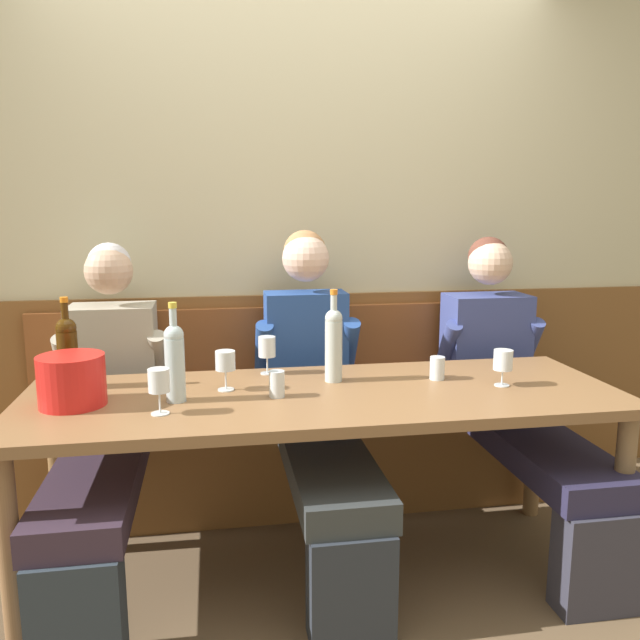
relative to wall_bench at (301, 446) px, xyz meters
The scene contains 18 objects.
ground_plane 0.88m from the wall_bench, 90.00° to the right, with size 6.80×6.80×0.02m, color brown.
room_wall_back 1.15m from the wall_bench, 90.00° to the left, with size 6.80×0.08×2.80m, color #C3BA95.
wood_wainscot_panel 0.30m from the wall_bench, 90.00° to the left, with size 6.80×0.03×0.99m, color brown.
wall_bench is the anchor object (origin of this frame).
dining_table 0.74m from the wall_bench, 90.00° to the right, with size 2.23×0.78×0.74m.
person_center_right_seat 0.97m from the wall_bench, 159.37° to the right, with size 0.47×1.20×1.27m.
person_center_left_seat 0.50m from the wall_bench, 86.15° to the right, with size 0.48×1.20×1.32m.
person_left_seat 1.04m from the wall_bench, 19.20° to the right, with size 0.50×1.20×1.28m.
ice_bucket 1.23m from the wall_bench, 144.22° to the right, with size 0.23×0.23×0.18m, color red.
wine_bottle_clear_water 0.80m from the wall_bench, 82.71° to the right, with size 0.07×0.07×0.37m.
wine_bottle_green_tall 1.21m from the wall_bench, 156.27° to the right, with size 0.08×0.08×0.35m.
wine_bottle_amber_mid 1.05m from the wall_bench, 129.42° to the right, with size 0.07×0.07×0.36m.
wine_glass_center_rear 1.14m from the wall_bench, 126.48° to the right, with size 0.07×0.07×0.16m.
wine_glass_center_front 0.69m from the wall_bench, 118.92° to the right, with size 0.07×0.07×0.16m.
wine_glass_right_end 1.11m from the wall_bench, 43.89° to the right, with size 0.07×0.07×0.14m.
wine_glass_near_bucket 0.87m from the wall_bench, 123.45° to the right, with size 0.08×0.08×0.15m.
water_tumbler_center 0.88m from the wall_bench, 48.39° to the right, with size 0.06×0.06×0.09m, color silver.
water_tumbler_left 0.86m from the wall_bench, 105.16° to the right, with size 0.06×0.06×0.10m, color silver.
Camera 1 is at (-0.40, -2.06, 1.43)m, focal length 35.51 mm.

